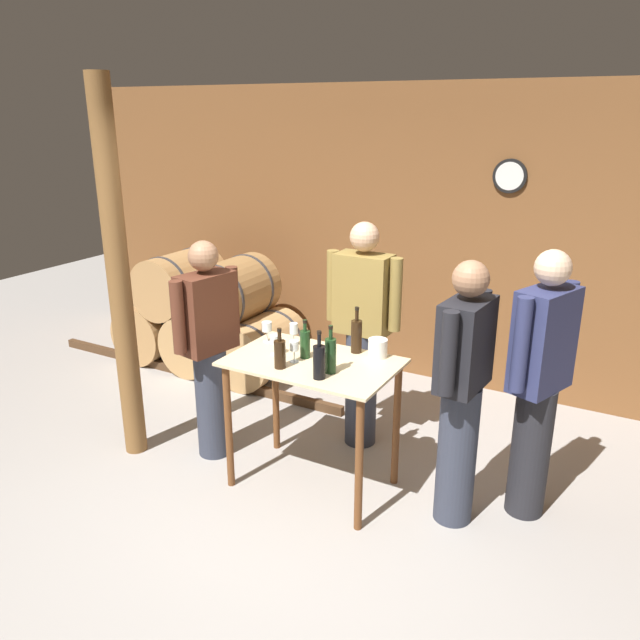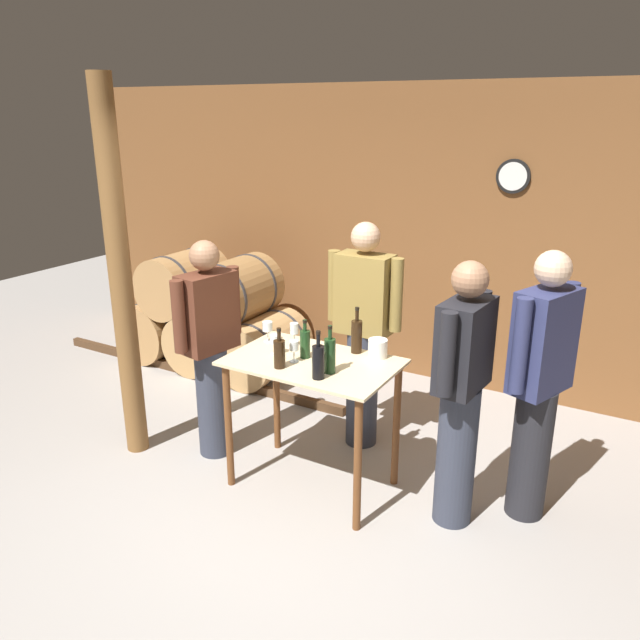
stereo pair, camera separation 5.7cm
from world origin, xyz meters
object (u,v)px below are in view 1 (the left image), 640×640
wine_glass_near_right (294,330)px  wine_bottle_right (356,335)px  wooden_post (119,278)px  wine_bottle_center (319,361)px  wine_bottle_far_left (280,353)px  person_visitor_near_door (209,347)px  wine_glass_far_side (294,347)px  wine_glass_near_left (267,327)px  person_host (462,391)px  ice_bucket (378,348)px  wine_bottle_far_right (331,354)px  wine_bottle_left (305,343)px  person_visitor_bearded (539,381)px  person_visitor_with_scarf (362,331)px  wine_glass_near_center (275,340)px

wine_glass_near_right → wine_bottle_right: bearing=13.2°
wooden_post → wine_bottle_center: wooden_post is taller
wine_bottle_far_left → person_visitor_near_door: bearing=165.0°
wine_glass_far_side → wine_glass_near_left: bearing=148.5°
wine_glass_far_side → person_host: bearing=9.5°
wooden_post → person_host: (2.37, 0.37, -0.46)m
wooden_post → ice_bucket: (1.75, 0.53, -0.37)m
wine_bottle_center → wine_bottle_far_right: bearing=81.1°
wine_glass_near_right → wine_bottle_far_right: bearing=-32.7°
wine_bottle_left → wine_glass_far_side: wine_bottle_left is taller
person_visitor_bearded → person_visitor_with_scarf: bearing=168.0°
wine_glass_near_center → wine_glass_far_side: 0.18m
wine_glass_far_side → wine_bottle_left: bearing=76.1°
wine_glass_near_left → wine_glass_far_side: size_ratio=1.02×
wine_bottle_left → wine_glass_near_right: wine_bottle_left is taller
wooden_post → person_visitor_near_door: 0.78m
wine_bottle_center → wine_glass_near_right: size_ratio=1.87×
wine_bottle_far_left → wine_bottle_left: bearing=77.1°
wine_bottle_far_right → wine_glass_near_left: 0.69m
wine_bottle_center → wine_bottle_right: bearing=89.2°
wine_bottle_center → wine_glass_near_left: 0.72m
wine_bottle_far_left → person_visitor_near_door: size_ratio=0.16×
wine_bottle_far_left → wine_bottle_far_right: wine_bottle_far_right is taller
wooden_post → person_visitor_bearded: size_ratio=1.57×
wine_bottle_far_left → wine_glass_near_center: 0.23m
person_host → wine_bottle_left: bearing=-175.6°
wine_bottle_center → wine_glass_far_side: (-0.27, 0.15, -0.01)m
person_host → wine_bottle_right: bearing=167.8°
wine_glass_near_left → wine_bottle_far_right: bearing=-21.7°
person_visitor_near_door → wooden_post: bearing=-154.9°
ice_bucket → wine_bottle_left: bearing=-149.4°
wooden_post → person_visitor_near_door: wooden_post is taller
wooden_post → person_visitor_with_scarf: (1.44, 0.94, -0.44)m
wine_bottle_right → wine_glass_near_right: size_ratio=1.95×
wine_glass_near_right → wine_bottle_center: bearing=-43.1°
wine_bottle_right → wine_glass_near_right: wine_bottle_right is taller
wine_bottle_center → ice_bucket: bearing=71.1°
wine_bottle_right → wine_glass_near_right: 0.44m
wooden_post → wine_glass_far_side: wooden_post is taller
wine_glass_near_center → person_visitor_with_scarf: (0.30, 0.71, -0.11)m
person_host → person_visitor_near_door: (-1.82, -0.11, -0.03)m
person_host → wooden_post: bearing=-171.2°
person_visitor_with_scarf → wine_glass_near_right: bearing=-118.6°
wine_bottle_far_left → person_host: (1.08, 0.30, -0.13)m
wine_bottle_right → person_visitor_with_scarf: person_visitor_with_scarf is taller
wine_bottle_far_right → ice_bucket: bearing=68.3°
wine_bottle_left → person_visitor_near_door: person_visitor_near_door is taller
wine_glass_near_center → wine_bottle_left: bearing=14.8°
wine_bottle_left → wine_glass_far_side: size_ratio=1.82×
wine_bottle_left → wine_glass_near_left: wine_bottle_left is taller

